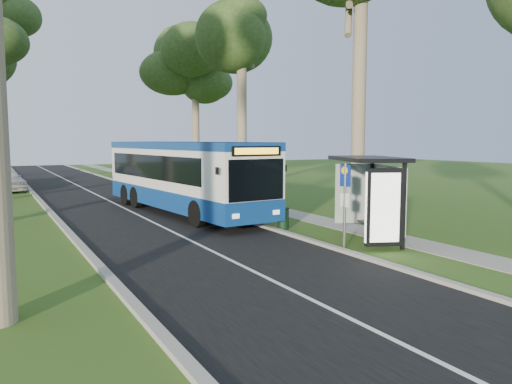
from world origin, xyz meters
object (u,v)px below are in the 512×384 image
Objects in this scene: bus_shelter at (380,183)px; bus at (182,176)px; bus_stop_sign at (345,197)px; litter_bin at (283,218)px; car_white at (4,180)px.

bus is at bearing 130.23° from bus_shelter.
bus_stop_sign is 0.72× the size of bus_shelter.
litter_bin is (0.24, 4.08, -1.27)m from bus_stop_sign.
bus_stop_sign is 1.70m from bus_shelter.
bus is at bearing 84.38° from bus_stop_sign.
bus_shelter is at bearing -70.08° from litter_bin.
litter_bin is at bearing -76.54° from bus.
bus_shelter reaches higher than car_white.
car_white is at bearing 93.81° from bus_stop_sign.
litter_bin is at bearing 71.07° from bus_stop_sign.
bus is at bearing -78.54° from car_white.
bus_stop_sign is 3.28× the size of litter_bin.
bus is at bearing 108.63° from litter_bin.
bus_stop_sign reaches higher than car_white.
bus is 6.35m from litter_bin.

